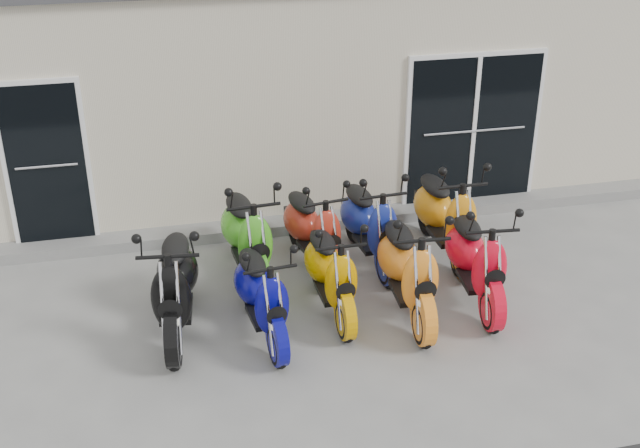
{
  "coord_description": "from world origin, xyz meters",
  "views": [
    {
      "loc": [
        -1.98,
        -7.84,
        5.02
      ],
      "look_at": [
        0.0,
        0.6,
        0.75
      ],
      "focal_mm": 45.0,
      "sensor_mm": 36.0,
      "label": 1
    }
  ],
  "objects_px": {
    "scooter_front_blue": "(261,284)",
    "scooter_front_orange_a": "(331,262)",
    "scooter_back_blue": "(370,214)",
    "scooter_front_orange_b": "(409,258)",
    "scooter_front_red": "(477,248)",
    "scooter_front_black": "(174,273)",
    "scooter_back_green": "(247,225)",
    "scooter_back_yellow": "(446,205)",
    "scooter_back_red": "(313,220)"
  },
  "relations": [
    {
      "from": "scooter_front_black",
      "to": "scooter_back_blue",
      "type": "bearing_deg",
      "value": 29.75
    },
    {
      "from": "scooter_front_orange_a",
      "to": "scooter_back_green",
      "type": "distance_m",
      "value": 1.28
    },
    {
      "from": "scooter_front_black",
      "to": "scooter_front_orange_b",
      "type": "height_order",
      "value": "scooter_front_black"
    },
    {
      "from": "scooter_back_blue",
      "to": "scooter_back_red",
      "type": "bearing_deg",
      "value": 173.87
    },
    {
      "from": "scooter_front_orange_a",
      "to": "scooter_front_blue",
      "type": "bearing_deg",
      "value": -161.59
    },
    {
      "from": "scooter_front_orange_a",
      "to": "scooter_back_yellow",
      "type": "xyz_separation_m",
      "value": [
        1.76,
        0.98,
        0.08
      ]
    },
    {
      "from": "scooter_front_black",
      "to": "scooter_back_green",
      "type": "height_order",
      "value": "scooter_front_black"
    },
    {
      "from": "scooter_back_green",
      "to": "scooter_back_yellow",
      "type": "height_order",
      "value": "scooter_back_yellow"
    },
    {
      "from": "scooter_front_black",
      "to": "scooter_back_yellow",
      "type": "distance_m",
      "value": 3.64
    },
    {
      "from": "scooter_front_blue",
      "to": "scooter_back_blue",
      "type": "bearing_deg",
      "value": 34.5
    },
    {
      "from": "scooter_front_orange_b",
      "to": "scooter_back_yellow",
      "type": "distance_m",
      "value": 1.52
    },
    {
      "from": "scooter_back_blue",
      "to": "scooter_front_blue",
      "type": "bearing_deg",
      "value": -143.82
    },
    {
      "from": "scooter_front_black",
      "to": "scooter_front_blue",
      "type": "distance_m",
      "value": 0.95
    },
    {
      "from": "scooter_front_black",
      "to": "scooter_back_blue",
      "type": "distance_m",
      "value": 2.72
    },
    {
      "from": "scooter_back_green",
      "to": "scooter_back_yellow",
      "type": "distance_m",
      "value": 2.57
    },
    {
      "from": "scooter_front_orange_b",
      "to": "scooter_back_blue",
      "type": "relative_size",
      "value": 1.05
    },
    {
      "from": "scooter_back_green",
      "to": "scooter_front_orange_b",
      "type": "bearing_deg",
      "value": -40.38
    },
    {
      "from": "scooter_back_red",
      "to": "scooter_back_yellow",
      "type": "height_order",
      "value": "scooter_back_yellow"
    },
    {
      "from": "scooter_front_black",
      "to": "scooter_back_blue",
      "type": "height_order",
      "value": "scooter_front_black"
    },
    {
      "from": "scooter_front_red",
      "to": "scooter_back_green",
      "type": "distance_m",
      "value": 2.75
    },
    {
      "from": "scooter_front_orange_a",
      "to": "scooter_back_green",
      "type": "relative_size",
      "value": 0.89
    },
    {
      "from": "scooter_front_orange_a",
      "to": "scooter_back_blue",
      "type": "height_order",
      "value": "scooter_back_blue"
    },
    {
      "from": "scooter_front_black",
      "to": "scooter_back_blue",
      "type": "xyz_separation_m",
      "value": [
        2.51,
        1.05,
        -0.04
      ]
    },
    {
      "from": "scooter_front_orange_a",
      "to": "scooter_back_yellow",
      "type": "distance_m",
      "value": 2.02
    },
    {
      "from": "scooter_front_black",
      "to": "scooter_back_red",
      "type": "height_order",
      "value": "scooter_front_black"
    },
    {
      "from": "scooter_front_orange_b",
      "to": "scooter_back_blue",
      "type": "xyz_separation_m",
      "value": [
        -0.08,
        1.27,
        -0.03
      ]
    },
    {
      "from": "scooter_front_orange_b",
      "to": "scooter_back_green",
      "type": "height_order",
      "value": "scooter_back_green"
    },
    {
      "from": "scooter_front_black",
      "to": "scooter_back_green",
      "type": "bearing_deg",
      "value": 53.73
    },
    {
      "from": "scooter_back_yellow",
      "to": "scooter_front_orange_b",
      "type": "bearing_deg",
      "value": -127.28
    },
    {
      "from": "scooter_front_orange_b",
      "to": "scooter_back_yellow",
      "type": "relative_size",
      "value": 0.98
    },
    {
      "from": "scooter_back_blue",
      "to": "scooter_back_green",
      "type": "bearing_deg",
      "value": 178.21
    },
    {
      "from": "scooter_back_green",
      "to": "scooter_back_red",
      "type": "bearing_deg",
      "value": 1.73
    },
    {
      "from": "scooter_back_red",
      "to": "scooter_back_blue",
      "type": "xyz_separation_m",
      "value": [
        0.73,
        -0.03,
        0.02
      ]
    },
    {
      "from": "scooter_front_black",
      "to": "scooter_front_blue",
      "type": "xyz_separation_m",
      "value": [
        0.9,
        -0.3,
        -0.09
      ]
    },
    {
      "from": "scooter_back_green",
      "to": "scooter_front_orange_a",
      "type": "bearing_deg",
      "value": -54.68
    },
    {
      "from": "scooter_front_orange_a",
      "to": "scooter_back_yellow",
      "type": "height_order",
      "value": "scooter_back_yellow"
    },
    {
      "from": "scooter_front_blue",
      "to": "scooter_front_orange_a",
      "type": "xyz_separation_m",
      "value": [
        0.85,
        0.3,
        0.0
      ]
    },
    {
      "from": "scooter_back_red",
      "to": "scooter_back_blue",
      "type": "relative_size",
      "value": 0.97
    },
    {
      "from": "scooter_front_orange_a",
      "to": "scooter_back_green",
      "type": "height_order",
      "value": "scooter_back_green"
    },
    {
      "from": "scooter_front_black",
      "to": "scooter_back_yellow",
      "type": "bearing_deg",
      "value": 22.83
    },
    {
      "from": "scooter_front_orange_b",
      "to": "scooter_front_black",
      "type": "bearing_deg",
      "value": 178.59
    },
    {
      "from": "scooter_front_orange_b",
      "to": "scooter_front_red",
      "type": "relative_size",
      "value": 1.03
    },
    {
      "from": "scooter_front_red",
      "to": "scooter_front_black",
      "type": "bearing_deg",
      "value": -176.6
    },
    {
      "from": "scooter_back_red",
      "to": "scooter_front_black",
      "type": "bearing_deg",
      "value": -157.83
    },
    {
      "from": "scooter_front_red",
      "to": "scooter_back_red",
      "type": "xyz_separation_m",
      "value": [
        -1.66,
        1.23,
        -0.03
      ]
    },
    {
      "from": "scooter_front_orange_b",
      "to": "scooter_back_yellow",
      "type": "bearing_deg",
      "value": 56.24
    },
    {
      "from": "scooter_front_orange_a",
      "to": "scooter_back_red",
      "type": "xyz_separation_m",
      "value": [
        0.03,
        1.07,
        0.02
      ]
    },
    {
      "from": "scooter_front_black",
      "to": "scooter_front_orange_a",
      "type": "bearing_deg",
      "value": 7.2
    },
    {
      "from": "scooter_front_black",
      "to": "scooter_front_orange_b",
      "type": "distance_m",
      "value": 2.6
    },
    {
      "from": "scooter_back_red",
      "to": "scooter_back_blue",
      "type": "height_order",
      "value": "scooter_back_blue"
    }
  ]
}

